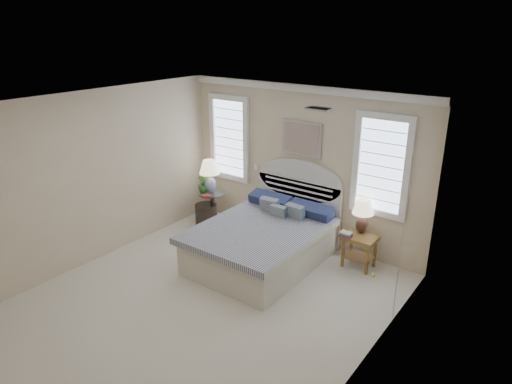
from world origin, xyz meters
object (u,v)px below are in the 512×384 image
Objects in this scene: lamp_left at (210,172)px; nightstand_right at (360,245)px; floor_pot at (206,214)px; lamp_right at (363,212)px; side_table_left at (213,204)px; bed at (266,238)px.

nightstand_right is at bearing 1.75° from lamp_left.
lamp_left is (0.05, 0.08, 0.82)m from floor_pot.
lamp_left is at bearing -178.25° from nightstand_right.
lamp_left reaches higher than lamp_right.
side_table_left is at bearing -8.49° from lamp_left.
side_table_left is at bearing -175.13° from lamp_right.
lamp_right is at bearing 4.87° from side_table_left.
lamp_right is at bearing 33.94° from bed.
side_table_left is 1.02× the size of lamp_left.
floor_pot is at bearing -121.79° from lamp_left.
side_table_left reaches higher than floor_pot.
side_table_left is (-1.65, 0.59, 0.00)m from bed.
lamp_left is at bearing 160.59° from bed.
lamp_left is (-1.70, 0.60, 0.62)m from bed.
lamp_left is at bearing 171.51° from side_table_left.
floor_pot is 0.83m from lamp_left.
lamp_right is (1.25, 0.84, 0.48)m from bed.
lamp_right is (2.95, 0.24, -0.14)m from lamp_left.
bed is 1.58m from lamp_right.
nightstand_right is 3.07m from floor_pot.
lamp_right is at bearing 4.62° from lamp_left.
lamp_left is at bearing -175.38° from lamp_right.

